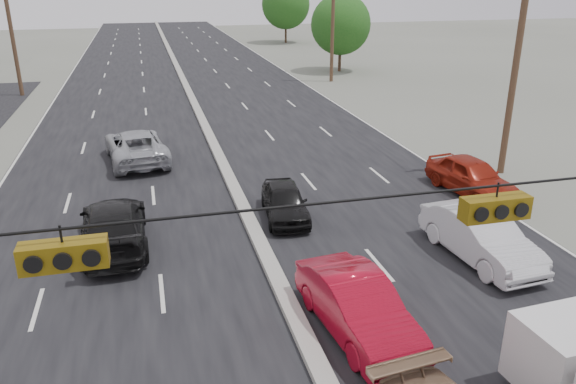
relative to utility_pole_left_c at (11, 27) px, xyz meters
name	(u,v)px	position (x,y,z in m)	size (l,w,h in m)	color
road_surface	(199,116)	(12.50, -10.00, -5.11)	(20.00, 160.00, 0.02)	black
center_median	(199,114)	(12.50, -10.00, -5.01)	(0.50, 160.00, 0.20)	gray
utility_pole_left_c	(11,27)	(0.00, 0.00, 0.00)	(1.60, 0.30, 10.00)	#422D1E
utility_pole_right_b	(516,62)	(25.00, -25.00, 0.00)	(1.60, 0.30, 10.00)	#422D1E
utility_pole_right_c	(333,20)	(25.00, 0.00, 0.00)	(1.60, 0.30, 10.00)	#422D1E
traffic_signals	(489,206)	(13.90, -40.00, 0.39)	(25.00, 0.30, 0.54)	black
tree_right_mid	(341,24)	(27.50, 5.00, -0.77)	(5.60, 5.60, 7.14)	#382619
tree_right_far	(286,5)	(28.50, 30.00, -0.15)	(6.40, 6.40, 8.16)	#382619
red_sedan	(357,307)	(13.90, -35.19, -4.34)	(1.62, 4.63, 1.53)	#A1091E
queue_car_a	(285,202)	(13.90, -27.60, -4.45)	(1.55, 3.85, 1.31)	black
queue_car_b	(480,237)	(19.20, -32.39, -4.32)	(1.66, 4.76, 1.57)	silver
queue_car_e	(471,176)	(22.10, -27.09, -4.33)	(1.83, 4.54, 1.55)	maroon
oncoming_near	(114,226)	(7.72, -28.50, -4.34)	(2.16, 5.31, 1.54)	black
oncoming_far	(136,146)	(8.49, -19.07, -4.32)	(2.63, 5.70, 1.58)	#9FA1A6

